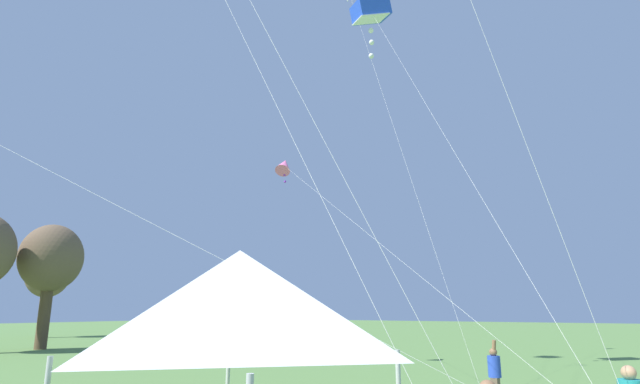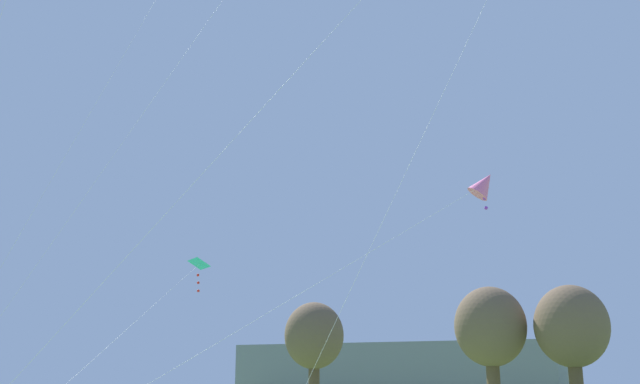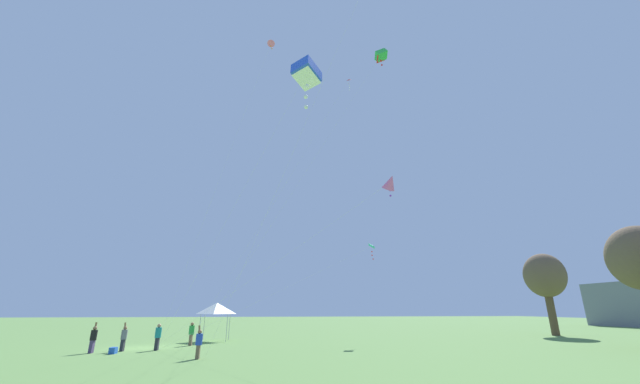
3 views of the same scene
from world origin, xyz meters
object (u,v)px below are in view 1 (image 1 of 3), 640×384
object	(u,v)px
festival_tent	(238,301)
kite_pink_diamond_1	(284,166)
kite_blue_box_6	(371,12)
person_blue_shirt	(495,372)

from	to	relation	value
festival_tent	kite_pink_diamond_1	bearing A→B (deg)	35.64
kite_pink_diamond_1	kite_blue_box_6	xyz separation A→B (m)	(0.06, -5.06, 7.04)
festival_tent	person_blue_shirt	xyz separation A→B (m)	(12.09, 0.70, -1.88)
festival_tent	person_blue_shirt	bearing A→B (deg)	3.31
person_blue_shirt	kite_blue_box_6	size ratio (longest dim) A/B	0.10
kite_pink_diamond_1	person_blue_shirt	bearing A→B (deg)	-109.27
kite_pink_diamond_1	kite_blue_box_6	bearing A→B (deg)	-89.32
festival_tent	kite_blue_box_6	world-z (taller)	kite_blue_box_6
festival_tent	kite_blue_box_6	distance (m)	22.13
festival_tent	kite_pink_diamond_1	distance (m)	20.69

